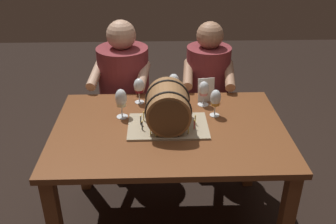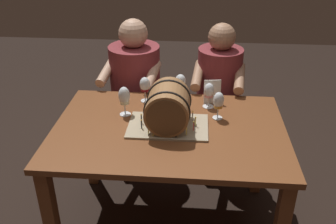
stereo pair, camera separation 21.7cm
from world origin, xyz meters
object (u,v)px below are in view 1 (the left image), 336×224
object	(u,v)px
wine_glass_rose	(204,90)
person_seated_left	(125,100)
wine_glass_empty	(174,81)
person_seated_right	(206,103)
dining_table	(169,143)
wine_glass_white	(121,99)
wine_glass_amber	(216,99)
barrel_cake	(168,108)
menu_card	(206,90)
wine_glass_red	(139,87)

from	to	relation	value
wine_glass_rose	person_seated_left	size ratio (longest dim) A/B	0.14
wine_glass_empty	person_seated_right	xyz separation A→B (m)	(0.27, 0.33, -0.33)
dining_table	person_seated_left	distance (m)	0.80
wine_glass_white	wine_glass_amber	bearing A→B (deg)	0.07
barrel_cake	wine_glass_white	xyz separation A→B (m)	(-0.28, 0.13, -0.01)
wine_glass_white	dining_table	bearing A→B (deg)	-25.81
dining_table	person_seated_right	size ratio (longest dim) A/B	1.15
menu_card	dining_table	bearing A→B (deg)	-134.91
wine_glass_amber	wine_glass_white	size ratio (longest dim) A/B	0.93
dining_table	wine_glass_red	distance (m)	0.44
wine_glass_red	menu_card	size ratio (longest dim) A/B	1.07
wine_glass_rose	person_seated_left	distance (m)	0.76
dining_table	wine_glass_red	xyz separation A→B (m)	(-0.19, 0.33, 0.22)
dining_table	wine_glass_red	bearing A→B (deg)	119.08
wine_glass_rose	wine_glass_white	bearing A→B (deg)	-164.12
wine_glass_white	wine_glass_empty	world-z (taller)	wine_glass_white
barrel_cake	person_seated_right	xyz separation A→B (m)	(0.32, 0.72, -0.34)
wine_glass_amber	person_seated_left	bearing A→B (deg)	135.67
dining_table	menu_card	distance (m)	0.47
barrel_cake	wine_glass_white	size ratio (longest dim) A/B	2.49
barrel_cake	person_seated_right	size ratio (longest dim) A/B	0.39
dining_table	barrel_cake	bearing A→B (deg)	132.47
wine_glass_white	wine_glass_rose	size ratio (longest dim) A/B	1.13
wine_glass_rose	person_seated_right	xyz separation A→B (m)	(0.09, 0.44, -0.32)
wine_glass_amber	wine_glass_red	xyz separation A→B (m)	(-0.47, 0.19, 0.00)
wine_glass_amber	wine_glass_white	bearing A→B (deg)	-179.93
wine_glass_amber	person_seated_right	distance (m)	0.68
person_seated_left	wine_glass_red	bearing A→B (deg)	-71.39
dining_table	menu_card	world-z (taller)	menu_card
wine_glass_amber	person_seated_right	size ratio (longest dim) A/B	0.15
dining_table	wine_glass_rose	bearing A→B (deg)	50.91
wine_glass_amber	menu_card	world-z (taller)	wine_glass_amber
barrel_cake	person_seated_right	distance (m)	0.86
barrel_cake	menu_card	world-z (taller)	barrel_cake
wine_glass_white	wine_glass_red	world-z (taller)	wine_glass_white
barrel_cake	wine_glass_white	world-z (taller)	barrel_cake
barrel_cake	person_seated_right	bearing A→B (deg)	65.75
barrel_cake	person_seated_right	world-z (taller)	person_seated_right
wine_glass_amber	wine_glass_rose	size ratio (longest dim) A/B	1.05
menu_card	person_seated_left	size ratio (longest dim) A/B	0.13
wine_glass_red	menu_card	distance (m)	0.44
wine_glass_white	person_seated_left	size ratio (longest dim) A/B	0.16
wine_glass_empty	barrel_cake	bearing A→B (deg)	-97.40
person_seated_left	wine_glass_amber	bearing A→B (deg)	-44.33
wine_glass_empty	wine_glass_red	bearing A→B (deg)	-164.08
person_seated_left	wine_glass_empty	bearing A→B (deg)	-42.41
wine_glass_red	wine_glass_empty	xyz separation A→B (m)	(0.23, 0.07, 0.01)
wine_glass_white	menu_card	size ratio (longest dim) A/B	1.17
wine_glass_empty	person_seated_right	size ratio (longest dim) A/B	0.14
dining_table	wine_glass_amber	size ratio (longest dim) A/B	7.82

